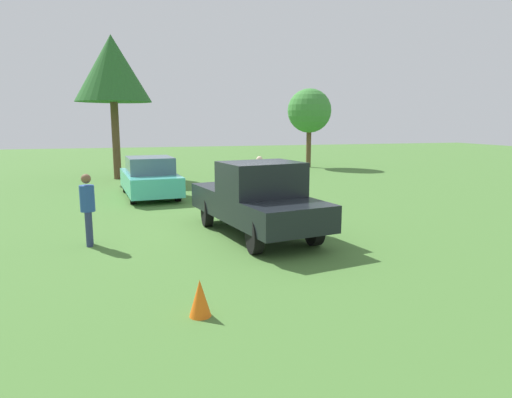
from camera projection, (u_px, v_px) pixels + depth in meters
ground_plane at (240, 233)px, 11.27m from camera, size 80.00×80.00×0.00m
pickup_truck at (258, 198)px, 10.88m from camera, size 4.73×2.60×1.83m
sedan_near at (150, 178)px, 16.69m from camera, size 4.38×2.17×1.50m
person_bystander at (259, 177)px, 15.13m from camera, size 0.43×0.43×1.63m
person_visitor at (88, 206)px, 10.01m from camera, size 0.34×0.32×1.63m
tree_back_left at (309, 111)px, 27.11m from camera, size 2.65×2.65×4.76m
tree_back_right at (112, 69)px, 21.10m from camera, size 3.57×3.57×6.80m
traffic_cone at (200, 298)px, 6.43m from camera, size 0.32×0.32×0.55m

